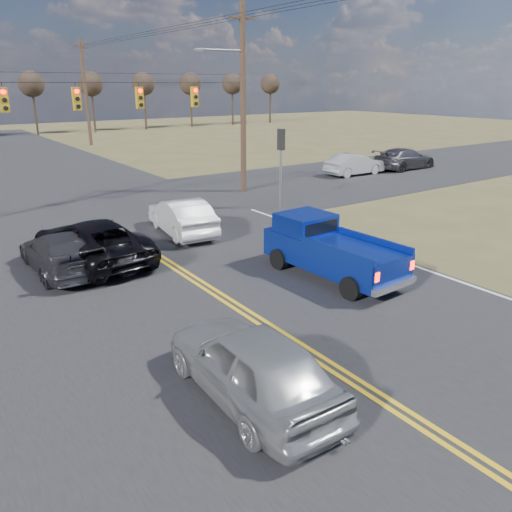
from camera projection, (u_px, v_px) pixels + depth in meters
ground at (365, 389)px, 10.25m from camera, size 160.00×160.00×0.00m
road_main at (159, 258)px, 17.99m from camera, size 14.00×120.00×0.02m
road_cross at (90, 213)px, 24.18m from camera, size 120.00×12.00×0.02m
signal_gantry at (90, 104)px, 22.63m from camera, size 19.60×4.83×10.00m
utility_poles at (84, 101)px, 21.70m from camera, size 19.60×58.32×10.00m
treeline at (31, 88)px, 29.25m from camera, size 87.00×117.80×7.40m
pickup_truck at (329, 249)px, 16.04m from camera, size 2.17×5.03×1.86m
silver_suv at (252, 364)px, 9.74m from camera, size 1.95×4.58×1.54m
black_suv at (92, 242)px, 17.26m from camera, size 3.17×5.78×1.53m
white_car_queue at (182, 216)px, 20.64m from camera, size 2.14×4.69×1.49m
dgrey_car_queue at (60, 253)px, 16.48m from camera, size 1.91×4.59×1.33m
cross_car_east_near at (355, 164)px, 34.02m from camera, size 1.62×4.45×1.46m
cross_car_east_far at (405, 159)px, 36.33m from camera, size 2.29×5.33×1.53m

